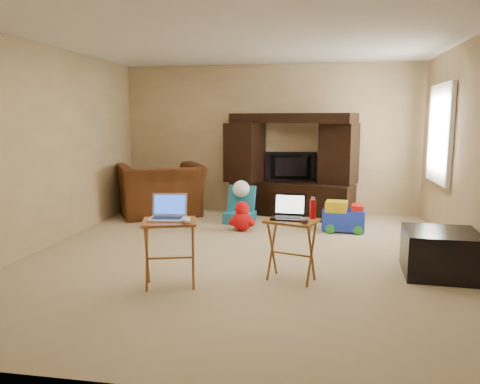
% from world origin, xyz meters
% --- Properties ---
extents(floor, '(5.50, 5.50, 0.00)m').
position_xyz_m(floor, '(0.00, 0.00, 0.00)').
color(floor, tan).
rests_on(floor, ground).
extents(ceiling, '(5.50, 5.50, 0.00)m').
position_xyz_m(ceiling, '(0.00, 0.00, 2.50)').
color(ceiling, silver).
rests_on(ceiling, ground).
extents(wall_back, '(5.00, 0.00, 5.00)m').
position_xyz_m(wall_back, '(0.00, 2.75, 1.25)').
color(wall_back, tan).
rests_on(wall_back, ground).
extents(wall_front, '(5.00, 0.00, 5.00)m').
position_xyz_m(wall_front, '(0.00, -2.75, 1.25)').
color(wall_front, tan).
rests_on(wall_front, ground).
extents(wall_left, '(0.00, 5.50, 5.50)m').
position_xyz_m(wall_left, '(-2.50, 0.00, 1.25)').
color(wall_left, tan).
rests_on(wall_left, ground).
extents(wall_right, '(0.00, 5.50, 5.50)m').
position_xyz_m(wall_right, '(2.50, 0.00, 1.25)').
color(wall_right, tan).
rests_on(wall_right, ground).
extents(window_pane, '(0.00, 1.20, 1.20)m').
position_xyz_m(window_pane, '(2.48, 1.55, 1.40)').
color(window_pane, white).
rests_on(window_pane, ground).
extents(window_frame, '(0.06, 1.14, 1.34)m').
position_xyz_m(window_frame, '(2.46, 1.55, 1.40)').
color(window_frame, white).
rests_on(window_frame, ground).
extents(entertainment_center, '(2.12, 1.18, 1.69)m').
position_xyz_m(entertainment_center, '(0.39, 2.46, 0.84)').
color(entertainment_center, black).
rests_on(entertainment_center, floor).
extents(television, '(0.86, 0.21, 0.49)m').
position_xyz_m(television, '(0.39, 2.52, 0.81)').
color(television, black).
rests_on(television, entertainment_center).
extents(recliner, '(1.73, 1.67, 0.86)m').
position_xyz_m(recliner, '(-1.75, 2.14, 0.43)').
color(recliner, '#4A250F').
rests_on(recliner, floor).
extents(child_rocker, '(0.50, 0.55, 0.57)m').
position_xyz_m(child_rocker, '(-0.35, 1.80, 0.29)').
color(child_rocker, '#16637B').
rests_on(child_rocker, floor).
extents(plush_toy, '(0.39, 0.33, 0.44)m').
position_xyz_m(plush_toy, '(-0.23, 1.28, 0.22)').
color(plush_toy, red).
rests_on(plush_toy, floor).
extents(push_toy, '(0.64, 0.49, 0.45)m').
position_xyz_m(push_toy, '(1.22, 1.49, 0.22)').
color(push_toy, blue).
rests_on(push_toy, floor).
extents(ottoman, '(0.76, 0.76, 0.46)m').
position_xyz_m(ottoman, '(2.11, -0.28, 0.23)').
color(ottoman, black).
rests_on(ottoman, floor).
extents(tray_table_left, '(0.59, 0.52, 0.65)m').
position_xyz_m(tray_table_left, '(-0.53, -1.07, 0.32)').
color(tray_table_left, '#A05326').
rests_on(tray_table_left, floor).
extents(tray_table_right, '(0.57, 0.51, 0.62)m').
position_xyz_m(tray_table_right, '(0.60, -0.70, 0.31)').
color(tray_table_right, '#995E25').
rests_on(tray_table_right, floor).
extents(laptop_left, '(0.37, 0.32, 0.24)m').
position_xyz_m(laptop_left, '(-0.56, -1.04, 0.77)').
color(laptop_left, silver).
rests_on(laptop_left, tray_table_left).
extents(laptop_right, '(0.34, 0.29, 0.24)m').
position_xyz_m(laptop_right, '(0.56, -0.68, 0.74)').
color(laptop_right, black).
rests_on(laptop_right, tray_table_right).
extents(mouse_left, '(0.12, 0.15, 0.05)m').
position_xyz_m(mouse_left, '(-0.34, -1.14, 0.67)').
color(mouse_left, white).
rests_on(mouse_left, tray_table_left).
extents(mouse_right, '(0.10, 0.14, 0.05)m').
position_xyz_m(mouse_right, '(0.73, -0.82, 0.64)').
color(mouse_right, '#414146').
rests_on(mouse_right, tray_table_right).
extents(water_bottle, '(0.06, 0.06, 0.19)m').
position_xyz_m(water_bottle, '(0.80, -0.62, 0.71)').
color(water_bottle, red).
rests_on(water_bottle, tray_table_right).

